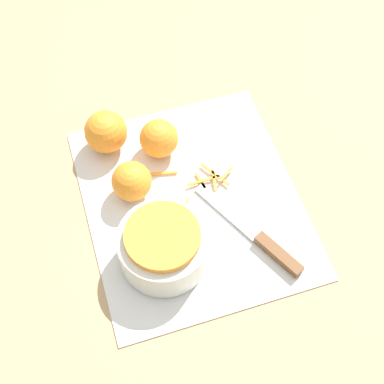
{
  "coord_description": "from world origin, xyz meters",
  "views": [
    {
      "loc": [
        -0.46,
        0.15,
        0.84
      ],
      "look_at": [
        0.0,
        0.0,
        0.04
      ],
      "focal_mm": 50.0,
      "sensor_mm": 36.0,
      "label": 1
    }
  ],
  "objects_px": {
    "orange_left": "(132,181)",
    "knife": "(266,243)",
    "orange_right": "(159,138)",
    "orange_back": "(106,132)",
    "bowl_speckled": "(163,246)"
  },
  "relations": [
    {
      "from": "orange_left",
      "to": "orange_back",
      "type": "distance_m",
      "value": 0.12
    },
    {
      "from": "knife",
      "to": "orange_back",
      "type": "relative_size",
      "value": 2.79
    },
    {
      "from": "bowl_speckled",
      "to": "orange_right",
      "type": "bearing_deg",
      "value": -13.66
    },
    {
      "from": "orange_back",
      "to": "knife",
      "type": "bearing_deg",
      "value": -144.04
    },
    {
      "from": "bowl_speckled",
      "to": "orange_right",
      "type": "xyz_separation_m",
      "value": [
        0.22,
        -0.05,
        -0.0
      ]
    },
    {
      "from": "orange_left",
      "to": "knife",
      "type": "bearing_deg",
      "value": -132.09
    },
    {
      "from": "orange_right",
      "to": "orange_back",
      "type": "distance_m",
      "value": 0.1
    },
    {
      "from": "bowl_speckled",
      "to": "orange_right",
      "type": "relative_size",
      "value": 2.04
    },
    {
      "from": "knife",
      "to": "orange_left",
      "type": "height_order",
      "value": "orange_left"
    },
    {
      "from": "orange_right",
      "to": "bowl_speckled",
      "type": "bearing_deg",
      "value": 166.34
    },
    {
      "from": "orange_left",
      "to": "orange_back",
      "type": "bearing_deg",
      "value": 9.49
    },
    {
      "from": "orange_right",
      "to": "orange_back",
      "type": "height_order",
      "value": "orange_back"
    },
    {
      "from": "bowl_speckled",
      "to": "knife",
      "type": "relative_size",
      "value": 0.66
    },
    {
      "from": "bowl_speckled",
      "to": "orange_left",
      "type": "height_order",
      "value": "bowl_speckled"
    },
    {
      "from": "knife",
      "to": "orange_right",
      "type": "height_order",
      "value": "orange_right"
    }
  ]
}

